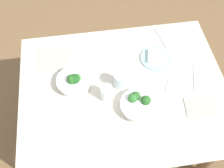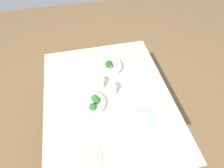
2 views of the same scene
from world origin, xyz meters
The scene contains 13 objects.
ground_plane centered at (0.00, 0.00, 0.00)m, with size 6.00×6.00×0.00m, color brown.
dining_table centered at (0.00, 0.00, 0.60)m, with size 1.26×1.00×0.71m.
broccoli_bowl_far centered at (-0.29, 0.07, 0.75)m, with size 0.21×0.21×0.10m.
broccoli_bowl_near centered at (0.06, -0.14, 0.74)m, with size 0.22×0.22×0.09m.
bread_side_plate centered at (0.25, 0.20, 0.72)m, with size 0.20×0.20×0.03m.
water_glass_center centered at (-0.11, -0.04, 0.76)m, with size 0.07×0.07×0.10m, color silver.
water_glass_side centered at (-0.02, 0.03, 0.76)m, with size 0.08×0.08×0.10m, color silver.
fork_by_far_bowl centered at (0.27, -0.01, 0.71)m, with size 0.05×0.09×0.00m.
fork_by_near_bowl centered at (-0.26, -0.08, 0.71)m, with size 0.10×0.03×0.00m.
table_knife_left centered at (0.45, 0.02, 0.71)m, with size 0.21×0.01×0.00m, color #B7B7BC.
table_knife_right centered at (0.32, 0.36, 0.71)m, with size 0.22×0.01×0.00m, color #B7B7BC.
napkin_folded_upper centered at (0.42, -0.19, 0.71)m, with size 0.18×0.13×0.01m, color #B1A997.
napkin_folded_lower centered at (-0.42, 0.29, 0.71)m, with size 0.21×0.17×0.01m, color #B1A997.
Camera 2 is at (0.80, -0.14, 1.89)m, focal length 28.86 mm.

